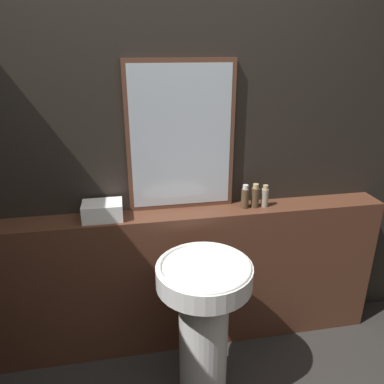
{
  "coord_description": "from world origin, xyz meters",
  "views": [
    {
      "loc": [
        -0.28,
        -0.69,
        1.89
      ],
      "look_at": [
        0.07,
        1.22,
        1.12
      ],
      "focal_mm": 35.0,
      "sensor_mm": 36.0,
      "label": 1
    }
  ],
  "objects": [
    {
      "name": "wall_back",
      "position": [
        0.0,
        1.46,
        1.25
      ],
      "size": [
        8.0,
        0.06,
        2.5
      ],
      "color": "black",
      "rests_on": "ground_plane"
    },
    {
      "name": "vanity_counter",
      "position": [
        0.0,
        1.33,
        0.48
      ],
      "size": [
        2.62,
        0.21,
        0.95
      ],
      "color": "#512D1E",
      "rests_on": "ground_plane"
    },
    {
      "name": "pedestal_sink",
      "position": [
        0.07,
        0.88,
        0.54
      ],
      "size": [
        0.49,
        0.49,
        0.87
      ],
      "color": "white",
      "rests_on": "ground_plane"
    },
    {
      "name": "mirror",
      "position": [
        0.04,
        1.41,
        1.39
      ],
      "size": [
        0.63,
        0.03,
        0.87
      ],
      "color": "#563323",
      "rests_on": "vanity_counter"
    },
    {
      "name": "towel_stack",
      "position": [
        -0.43,
        1.33,
        1.0
      ],
      "size": [
        0.23,
        0.16,
        0.1
      ],
      "color": "white",
      "rests_on": "vanity_counter"
    },
    {
      "name": "shampoo_bottle",
      "position": [
        0.42,
        1.33,
        1.02
      ],
      "size": [
        0.05,
        0.05,
        0.15
      ],
      "color": "#4C3823",
      "rests_on": "vanity_counter"
    },
    {
      "name": "conditioner_bottle",
      "position": [
        0.48,
        1.33,
        1.02
      ],
      "size": [
        0.05,
        0.05,
        0.15
      ],
      "color": "#4C3823",
      "rests_on": "vanity_counter"
    },
    {
      "name": "lotion_bottle",
      "position": [
        0.55,
        1.33,
        1.02
      ],
      "size": [
        0.04,
        0.04,
        0.14
      ],
      "color": "gray",
      "rests_on": "vanity_counter"
    }
  ]
}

